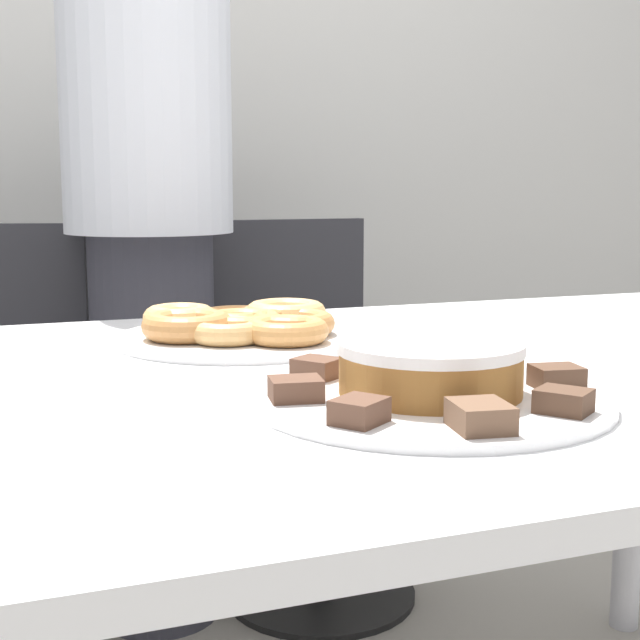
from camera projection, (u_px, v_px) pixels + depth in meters
wall_back at (120, 61)px, 2.52m from camera, size 8.00×0.05×2.60m
table at (326, 423)px, 1.11m from camera, size 1.87×1.04×0.72m
person_standing at (149, 203)px, 1.87m from camera, size 0.35×0.35×1.73m
office_chair_right at (311, 420)px, 2.08m from camera, size 0.46×0.46×0.87m
plate_cake at (430, 398)px, 0.94m from camera, size 0.38×0.38×0.01m
plate_donuts at (241, 338)px, 1.31m from camera, size 0.37×0.37×0.01m
frosted_cake at (430, 367)px, 0.93m from camera, size 0.20×0.20×0.06m
lamington_0 at (359, 411)px, 0.82m from camera, size 0.06×0.06×0.02m
lamington_1 at (480, 416)px, 0.80m from camera, size 0.06×0.07×0.02m
lamington_2 at (564, 401)px, 0.86m from camera, size 0.06×0.06×0.02m
lamington_3 at (556, 377)px, 0.96m from camera, size 0.06×0.05×0.02m
lamington_4 at (485, 361)px, 1.05m from camera, size 0.08×0.07×0.02m
lamington_5 at (393, 358)px, 1.07m from camera, size 0.05×0.06×0.02m
lamington_6 at (317, 368)px, 1.01m from camera, size 0.06×0.06×0.02m
lamington_7 at (296, 389)px, 0.91m from camera, size 0.06×0.05×0.02m
donut_0 at (241, 323)px, 1.31m from camera, size 0.12×0.12×0.03m
donut_1 at (293, 323)px, 1.31m from camera, size 0.13×0.13×0.03m
donut_2 at (286, 313)px, 1.40m from camera, size 0.13×0.13×0.04m
donut_3 at (236, 318)px, 1.38m from camera, size 0.12×0.12×0.03m
donut_4 at (180, 318)px, 1.34m from camera, size 0.11×0.11×0.04m
donut_5 at (187, 326)px, 1.27m from camera, size 0.13×0.13×0.04m
donut_6 at (228, 331)px, 1.24m from camera, size 0.11×0.11×0.03m
donut_7 at (287, 331)px, 1.24m from camera, size 0.12×0.12×0.03m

